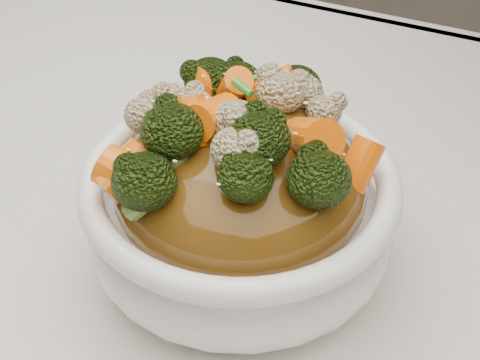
% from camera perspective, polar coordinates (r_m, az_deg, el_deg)
% --- Properties ---
extents(tablecloth, '(1.20, 0.80, 0.04)m').
position_cam_1_polar(tablecloth, '(0.47, -5.49, -8.05)').
color(tablecloth, silver).
rests_on(tablecloth, dining_table).
extents(bowl, '(0.22, 0.22, 0.08)m').
position_cam_1_polar(bowl, '(0.42, 0.00, -3.02)').
color(bowl, white).
rests_on(bowl, tablecloth).
extents(sauce_base, '(0.17, 0.17, 0.08)m').
position_cam_1_polar(sauce_base, '(0.41, 0.00, -0.29)').
color(sauce_base, '#58370F').
rests_on(sauce_base, bowl).
extents(carrots, '(0.17, 0.17, 0.04)m').
position_cam_1_polar(carrots, '(0.37, 0.00, 6.28)').
color(carrots, orange).
rests_on(carrots, sauce_base).
extents(broccoli, '(0.17, 0.17, 0.04)m').
position_cam_1_polar(broccoli, '(0.37, 0.00, 6.17)').
color(broccoli, black).
rests_on(broccoli, sauce_base).
extents(cauliflower, '(0.17, 0.17, 0.03)m').
position_cam_1_polar(cauliflower, '(0.37, 0.00, 5.94)').
color(cauliflower, '#CEBE8C').
rests_on(cauliflower, sauce_base).
extents(scallions, '(0.13, 0.13, 0.02)m').
position_cam_1_polar(scallions, '(0.37, 0.00, 6.40)').
color(scallions, '#29831E').
rests_on(scallions, sauce_base).
extents(sesame_seeds, '(0.16, 0.16, 0.01)m').
position_cam_1_polar(sesame_seeds, '(0.37, 0.00, 6.40)').
color(sesame_seeds, beige).
rests_on(sesame_seeds, sauce_base).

